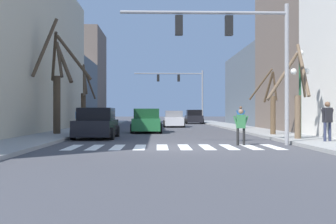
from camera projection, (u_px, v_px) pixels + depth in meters
ground_plane at (174, 148)px, 15.59m from camera, size 240.00×240.00×0.00m
sidewalk_left at (8, 146)px, 15.41m from camera, size 2.68×90.00×0.15m
sidewalk_right at (335, 145)px, 15.77m from camera, size 2.68×90.00×0.15m
building_row_left at (34, 66)px, 32.52m from camera, size 6.00×46.22×12.04m
building_row_right at (317, 62)px, 28.14m from camera, size 6.00×39.10×11.90m
crosswalk_stripes at (173, 147)px, 15.83m from camera, size 8.55×2.60×0.01m
traffic_signal_near at (238, 42)px, 16.77m from camera, size 7.22×0.28×6.06m
traffic_signal_far at (182, 84)px, 48.03m from camera, size 8.44×0.28×6.56m
street_lamp_right_corner at (300, 75)px, 19.46m from camera, size 0.95×0.36×4.37m
car_parked_right_mid at (194, 117)px, 49.08m from camera, size 2.21×4.26×1.73m
car_driving_toward_lane at (147, 121)px, 27.63m from camera, size 2.12×4.66×1.66m
car_parked_right_near at (97, 124)px, 21.32m from camera, size 2.18×4.41×1.65m
car_parked_left_mid at (174, 119)px, 37.93m from camera, size 2.00×4.41×1.56m
car_parked_right_far at (150, 118)px, 45.74m from camera, size 2.06×4.64×1.55m
pedestrian_on_left_sidewalk at (327, 118)px, 17.04m from camera, size 0.71×0.39×1.72m
pedestrian_crossing_street at (241, 115)px, 31.46m from camera, size 0.71×0.42×1.75m
pedestrian_near_right_corner at (241, 124)px, 16.72m from camera, size 0.66×0.21×1.54m
pedestrian_on_right_sidewalk at (77, 117)px, 31.39m from camera, size 0.22×0.67×1.56m
street_tree_right_far at (58, 81)px, 23.22m from camera, size 3.17×3.23×6.85m
street_tree_left_far at (84, 100)px, 32.57m from camera, size 0.97×4.06×5.28m
street_tree_right_near at (296, 95)px, 18.77m from camera, size 2.24×2.40×4.53m
street_tree_right_mid at (271, 106)px, 22.69m from camera, size 1.54×1.45×3.80m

